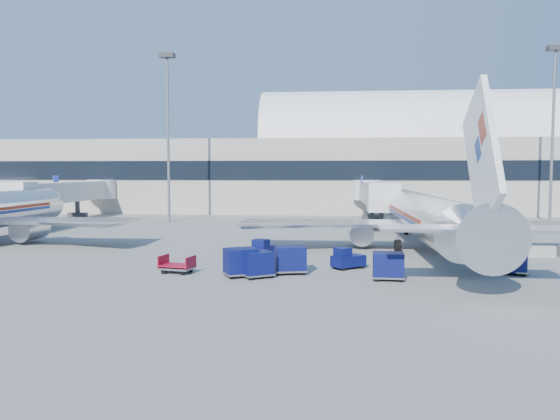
# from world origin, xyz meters

# --- Properties ---
(ground) EXTENTS (260.00, 260.00, 0.00)m
(ground) POSITION_xyz_m (0.00, 0.00, 0.00)
(ground) COLOR gray
(ground) RESTS_ON ground
(terminal) EXTENTS (170.00, 28.15, 21.00)m
(terminal) POSITION_xyz_m (-13.60, 55.96, 7.52)
(terminal) COLOR #B2AA9E
(terminal) RESTS_ON ground
(airliner_main) EXTENTS (32.00, 37.26, 12.07)m
(airliner_main) POSITION_xyz_m (10.00, 4.51, 2.93)
(airliner_main) COLOR silver
(airliner_main) RESTS_ON ground
(jetbridge_near) EXTENTS (4.40, 27.50, 6.25)m
(jetbridge_near) POSITION_xyz_m (7.60, 30.81, 3.93)
(jetbridge_near) COLOR silver
(jetbridge_near) RESTS_ON ground
(jetbridge_mid) EXTENTS (4.40, 27.50, 6.25)m
(jetbridge_mid) POSITION_xyz_m (-34.40, 30.81, 3.93)
(jetbridge_mid) COLOR silver
(jetbridge_mid) RESTS_ON ground
(mast_west) EXTENTS (2.00, 1.20, 22.60)m
(mast_west) POSITION_xyz_m (-20.00, 30.00, 14.79)
(mast_west) COLOR slate
(mast_west) RESTS_ON ground
(mast_east) EXTENTS (2.00, 1.20, 22.60)m
(mast_east) POSITION_xyz_m (30.00, 30.00, 14.79)
(mast_east) COLOR slate
(mast_east) RESTS_ON ground
(barrier_near) EXTENTS (3.00, 0.55, 0.90)m
(barrier_near) POSITION_xyz_m (18.00, 2.00, 0.45)
(barrier_near) COLOR #9E9E96
(barrier_near) RESTS_ON ground
(tug_lead) EXTENTS (2.56, 2.32, 1.52)m
(tug_lead) POSITION_xyz_m (2.91, -4.57, 0.69)
(tug_lead) COLOR #090E44
(tug_lead) RESTS_ON ground
(tug_right) EXTENTS (2.84, 2.41, 1.66)m
(tug_right) POSITION_xyz_m (12.80, -5.26, 0.76)
(tug_right) COLOR #090E44
(tug_right) RESTS_ON ground
(tug_left) EXTENTS (2.09, 2.76, 1.62)m
(tug_left) POSITION_xyz_m (-3.38, -1.09, 0.74)
(tug_left) COLOR #090E44
(tug_left) RESTS_ON ground
(cart_train_a) EXTENTS (2.37, 1.99, 1.83)m
(cart_train_a) POSITION_xyz_m (-0.91, -6.81, 0.97)
(cart_train_a) COLOR #090E44
(cart_train_a) RESTS_ON ground
(cart_train_b) EXTENTS (2.40, 2.26, 1.69)m
(cart_train_b) POSITION_xyz_m (-2.93, -8.34, 0.90)
(cart_train_b) COLOR #090E44
(cart_train_b) RESTS_ON ground
(cart_train_c) EXTENTS (2.58, 2.37, 1.84)m
(cart_train_c) POSITION_xyz_m (-4.02, -8.10, 0.98)
(cart_train_c) COLOR #090E44
(cart_train_c) RESTS_ON ground
(cart_solo_near) EXTENTS (2.03, 1.58, 1.73)m
(cart_solo_near) POSITION_xyz_m (5.33, -8.38, 0.92)
(cart_solo_near) COLOR #090E44
(cart_solo_near) RESTS_ON ground
(cart_solo_far) EXTENTS (2.48, 2.21, 1.81)m
(cart_solo_far) POSITION_xyz_m (13.68, -5.62, 0.97)
(cart_solo_far) COLOR #090E44
(cart_solo_far) RESTS_ON ground
(cart_open_red) EXTENTS (2.43, 1.96, 0.58)m
(cart_open_red) POSITION_xyz_m (-8.44, -7.23, 0.41)
(cart_open_red) COLOR slate
(cart_open_red) RESTS_ON ground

